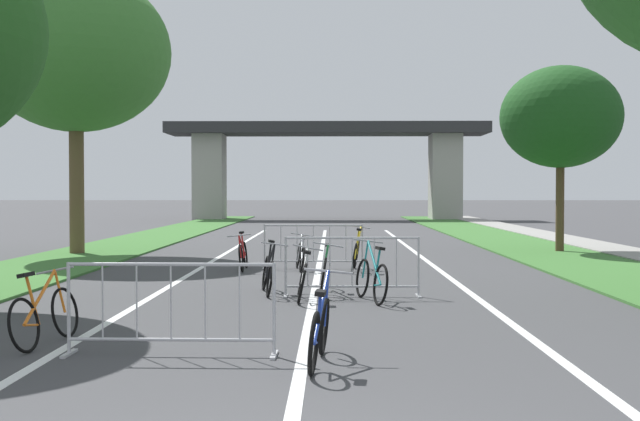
# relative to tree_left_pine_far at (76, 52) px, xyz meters

# --- Properties ---
(grass_verge_left) EXTENTS (3.03, 56.77, 0.05)m
(grass_verge_left) POSITION_rel_tree_left_pine_far_xyz_m (0.41, 4.65, -5.82)
(grass_verge_left) COLOR #386B2D
(grass_verge_left) RESTS_ON ground
(grass_verge_right) EXTENTS (3.03, 56.77, 0.05)m
(grass_verge_right) POSITION_rel_tree_left_pine_far_xyz_m (13.73, 4.65, -5.82)
(grass_verge_right) COLOR #386B2D
(grass_verge_right) RESTS_ON ground
(sidewalk_path_right) EXTENTS (1.69, 56.77, 0.08)m
(sidewalk_path_right) POSITION_rel_tree_left_pine_far_xyz_m (16.09, 4.65, -5.81)
(sidewalk_path_right) COLOR gray
(sidewalk_path_right) RESTS_ON ground
(lane_stripe_center) EXTENTS (0.14, 32.84, 0.01)m
(lane_stripe_center) POSITION_rel_tree_left_pine_far_xyz_m (7.07, -2.15, -5.84)
(lane_stripe_center) COLOR silver
(lane_stripe_center) RESTS_ON ground
(lane_stripe_right_lane) EXTENTS (0.14, 32.84, 0.01)m
(lane_stripe_right_lane) POSITION_rel_tree_left_pine_far_xyz_m (9.90, -2.15, -5.84)
(lane_stripe_right_lane) COLOR silver
(lane_stripe_right_lane) RESTS_ON ground
(lane_stripe_left_lane) EXTENTS (0.14, 32.84, 0.01)m
(lane_stripe_left_lane) POSITION_rel_tree_left_pine_far_xyz_m (4.24, -2.15, -5.84)
(lane_stripe_left_lane) COLOR silver
(lane_stripe_left_lane) RESTS_ON ground
(overpass_bridge) EXTENTS (20.42, 3.89, 6.17)m
(overpass_bridge) POSITION_rel_tree_left_pine_far_xyz_m (7.07, 28.35, -1.49)
(overpass_bridge) COLOR #2D2D30
(overpass_bridge) RESTS_ON ground
(tree_left_pine_far) EXTENTS (5.44, 5.44, 8.18)m
(tree_left_pine_far) POSITION_rel_tree_left_pine_far_xyz_m (0.00, 0.00, 0.00)
(tree_left_pine_far) COLOR brown
(tree_left_pine_far) RESTS_ON ground
(tree_right_oak_near) EXTENTS (3.58, 3.58, 5.58)m
(tree_right_oak_near) POSITION_rel_tree_left_pine_far_xyz_m (14.22, 1.00, -1.80)
(tree_right_oak_near) COLOR #4C3823
(tree_right_oak_near) RESTS_ON ground
(crowd_barrier_nearest) EXTENTS (2.39, 0.48, 1.05)m
(crowd_barrier_nearest) POSITION_rel_tree_left_pine_far_xyz_m (5.58, -14.03, -5.33)
(crowd_barrier_nearest) COLOR #ADADB2
(crowd_barrier_nearest) RESTS_ON ground
(crowd_barrier_second) EXTENTS (2.39, 0.47, 1.05)m
(crowd_barrier_second) POSITION_rel_tree_left_pine_far_xyz_m (7.74, -9.03, -5.33)
(crowd_barrier_second) COLOR #ADADB2
(crowd_barrier_second) RESTS_ON ground
(crowd_barrier_third) EXTENTS (2.39, 0.48, 1.05)m
(crowd_barrier_third) POSITION_rel_tree_left_pine_far_xyz_m (6.95, -4.03, -5.33)
(crowd_barrier_third) COLOR #ADADB2
(crowd_barrier_third) RESTS_ON ground
(bicycle_red_0) EXTENTS (0.54, 1.63, 0.90)m
(bicycle_red_0) POSITION_rel_tree_left_pine_far_xyz_m (5.32, -4.44, -5.48)
(bicycle_red_0) COLOR black
(bicycle_red_0) RESTS_ON ground
(bicycle_teal_1) EXTENTS (0.57, 1.68, 1.03)m
(bicycle_teal_1) POSITION_rel_tree_left_pine_far_xyz_m (8.06, -9.61, -5.46)
(bicycle_teal_1) COLOR black
(bicycle_teal_1) RESTS_ON ground
(bicycle_black_2) EXTENTS (0.60, 1.68, 0.97)m
(bicycle_black_2) POSITION_rel_tree_left_pine_far_xyz_m (6.24, -8.65, -5.48)
(bicycle_black_2) COLOR black
(bicycle_black_2) RESTS_ON ground
(bicycle_green_3) EXTENTS (0.55, 1.66, 0.96)m
(bicycle_green_3) POSITION_rel_tree_left_pine_far_xyz_m (7.24, -8.45, -5.46)
(bicycle_green_3) COLOR black
(bicycle_green_3) RESTS_ON ground
(bicycle_white_4) EXTENTS (0.54, 1.77, 0.92)m
(bicycle_white_4) POSITION_rel_tree_left_pine_far_xyz_m (6.89, -9.45, -5.47)
(bicycle_white_4) COLOR black
(bicycle_white_4) RESTS_ON ground
(bicycle_blue_5) EXTENTS (0.55, 1.69, 0.99)m
(bicycle_blue_5) POSITION_rel_tree_left_pine_far_xyz_m (7.26, -14.49, -5.48)
(bicycle_blue_5) COLOR black
(bicycle_blue_5) RESTS_ON ground
(bicycle_orange_6) EXTENTS (0.50, 1.62, 0.92)m
(bicycle_orange_6) POSITION_rel_tree_left_pine_far_xyz_m (3.94, -13.45, -5.48)
(bicycle_orange_6) COLOR black
(bicycle_orange_6) RESTS_ON ground
(bicycle_silver_7) EXTENTS (0.53, 1.59, 0.86)m
(bicycle_silver_7) POSITION_rel_tree_left_pine_far_xyz_m (6.66, -4.42, -5.50)
(bicycle_silver_7) COLOR black
(bicycle_silver_7) RESTS_ON ground
(bicycle_yellow_8) EXTENTS (0.52, 1.69, 1.04)m
(bicycle_yellow_8) POSITION_rel_tree_left_pine_far_xyz_m (7.94, -4.52, -5.45)
(bicycle_yellow_8) COLOR black
(bicycle_yellow_8) RESTS_ON ground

